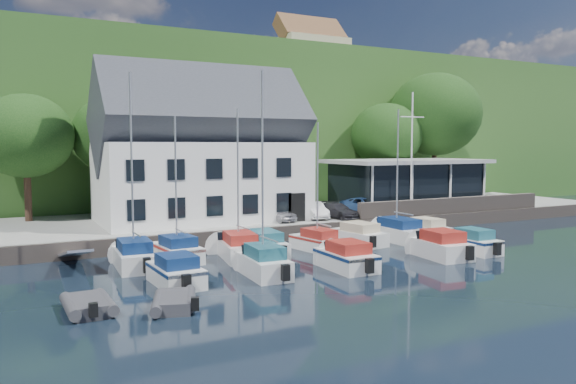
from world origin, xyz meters
The scene contains 35 objects.
ground centered at (0.00, 0.00, 0.00)m, with size 180.00×180.00×0.00m, color black.
quay centered at (0.00, 17.50, 0.50)m, with size 60.00×13.00×1.00m, color gray.
quay_face centered at (0.00, 11.00, 0.50)m, with size 60.00×0.30×1.00m, color #62564E.
hillside centered at (0.00, 62.00, 8.00)m, with size 160.00×75.00×16.00m, color #28521E.
field_patch centered at (8.00, 70.00, 16.15)m, with size 50.00×30.00×0.30m, color #586231.
farmhouse centered at (22.00, 52.00, 20.10)m, with size 10.40×7.00×8.20m, color #C2AF91, non-canonical shape.
harbor_building centered at (-7.00, 16.50, 5.35)m, with size 14.40×8.20×8.70m, color white, non-canonical shape.
club_pavilion centered at (11.00, 16.00, 3.05)m, with size 13.20×7.20×4.10m, color black, non-canonical shape.
seawall centered at (12.00, 11.40, 1.60)m, with size 18.00×0.50×1.20m, color #62564E.
gangway centered at (-16.50, 9.00, 0.00)m, with size 1.20×6.00×1.40m, color silver, non-canonical shape.
car_silver centered at (-2.68, 13.37, 1.57)m, with size 1.36×3.37×1.15m, color #B4B4B9.
car_white centered at (0.45, 13.50, 1.59)m, with size 1.26×3.61×1.19m, color silver.
car_dgrey centered at (2.04, 12.89, 1.56)m, with size 1.56×3.85×1.12m, color #2B2A2F.
car_blue centered at (5.16, 13.56, 1.70)m, with size 1.62×4.11×1.41m, color #315898.
flagpole centered at (8.26, 12.12, 5.65)m, with size 2.23×0.20×9.31m, color white, non-canonical shape.
tree_0 centered at (-18.04, 21.40, 5.44)m, with size 6.49×6.49×8.87m, color black, non-canonical shape.
tree_1 centered at (-11.77, 22.38, 5.53)m, with size 6.63×6.63×9.06m, color black, non-canonical shape.
tree_2 centered at (-2.45, 22.07, 5.90)m, with size 7.18×7.18×9.81m, color black, non-canonical shape.
tree_4 centered at (13.42, 22.07, 5.67)m, with size 6.84×6.84×9.34m, color black, non-canonical shape.
tree_5 centered at (19.13, 21.71, 7.25)m, with size 9.14×9.14×12.50m, color black, non-canonical shape.
boat_r1_0 centered at (-13.78, 7.32, 4.62)m, with size 1.93×5.96×9.24m, color silver, non-canonical shape.
boat_r1_1 centered at (-11.32, 7.97, 4.37)m, with size 1.96×5.24×8.75m, color silver, non-canonical shape.
boat_r1_2 centered at (-8.07, 7.11, 4.56)m, with size 1.96×6.04×9.12m, color silver, non-canonical shape.
boat_r1_3 centered at (-6.38, 7.60, 0.71)m, with size 1.95×6.20×1.41m, color silver, non-canonical shape.
boat_r1_4 centered at (-2.98, 7.11, 4.11)m, with size 1.69×5.26×8.21m, color silver, non-canonical shape.
boat_r1_5 centered at (0.35, 7.70, 0.72)m, with size 1.98×5.58×1.43m, color silver, non-canonical shape.
boat_r1_6 centered at (3.49, 7.78, 4.67)m, with size 2.12×7.03×9.33m, color silver, non-canonical shape.
boat_r1_7 centered at (6.02, 7.83, 0.68)m, with size 1.75×5.31×1.37m, color silver, non-canonical shape.
boat_r2_0 centered at (-12.86, 2.88, 0.71)m, with size 1.95×4.98×1.43m, color silver, non-canonical shape.
boat_r2_1 centered at (-8.61, 2.71, 4.68)m, with size 1.81×5.64×9.35m, color silver, non-canonical shape.
boat_r2_2 centered at (-4.25, 2.06, 0.73)m, with size 2.05×5.21×1.47m, color silver, non-canonical shape.
boat_r2_3 centered at (2.11, 2.18, 0.79)m, with size 2.17×5.48×1.57m, color silver, non-canonical shape.
boat_r2_4 centered at (4.77, 2.39, 0.73)m, with size 1.73×5.02×1.45m, color silver, non-canonical shape.
dinghy_0 centered at (-16.97, 0.36, 0.35)m, with size 1.82×3.04×0.71m, color #36363A, non-canonical shape.
dinghy_1 centered at (-13.93, -0.62, 0.34)m, with size 1.75×2.92×0.68m, color #36363A, non-canonical shape.
Camera 1 is at (-19.81, -21.60, 6.30)m, focal length 35.00 mm.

